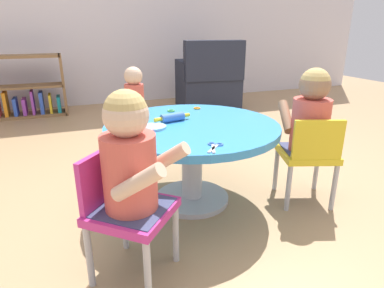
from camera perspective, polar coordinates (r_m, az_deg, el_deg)
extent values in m
plane|color=tan|center=(2.04, 0.00, -9.62)|extent=(10.00, 10.00, 0.00)
cylinder|color=silver|center=(2.04, 0.00, -9.25)|extent=(0.44, 0.44, 0.03)
cylinder|color=silver|center=(1.95, 0.00, -3.91)|extent=(0.12, 0.12, 0.44)
cylinder|color=#338CD1|center=(1.86, 0.00, 2.92)|extent=(0.98, 0.98, 0.04)
cylinder|color=#B7B7BC|center=(1.32, -7.65, -21.09)|extent=(0.03, 0.03, 0.28)
cylinder|color=#B7B7BC|center=(1.50, -2.81, -15.18)|extent=(0.03, 0.03, 0.28)
cylinder|color=#B7B7BC|center=(1.44, -17.26, -17.95)|extent=(0.03, 0.03, 0.28)
cylinder|color=#B7B7BC|center=(1.61, -11.54, -13.02)|extent=(0.03, 0.03, 0.28)
cube|color=#CC338C|center=(1.38, -10.21, -11.34)|extent=(0.42, 0.42, 0.04)
cube|color=#CC338C|center=(1.39, -15.36, -5.53)|extent=(0.20, 0.22, 0.22)
cube|color=#3F4772|center=(1.37, -10.22, -11.26)|extent=(0.38, 0.38, 0.04)
cylinder|color=#D8594C|center=(1.30, -10.66, -4.79)|extent=(0.21, 0.21, 0.30)
sphere|color=beige|center=(1.22, -11.33, 4.94)|extent=(0.17, 0.17, 0.17)
sphere|color=tan|center=(1.22, -11.37, 5.52)|extent=(0.16, 0.16, 0.16)
cylinder|color=beige|center=(1.15, -9.29, -6.57)|extent=(0.20, 0.18, 0.17)
cylinder|color=beige|center=(1.33, -4.59, -2.72)|extent=(0.20, 0.18, 0.17)
cylinder|color=#B7B7BC|center=(2.26, 20.62, -4.01)|extent=(0.03, 0.03, 0.28)
cylinder|color=#B7B7BC|center=(2.18, 14.26, -4.23)|extent=(0.03, 0.03, 0.28)
cylinder|color=#B7B7BC|center=(2.05, 23.25, -6.88)|extent=(0.03, 0.03, 0.28)
cylinder|color=#B7B7BC|center=(1.95, 16.26, -7.29)|extent=(0.03, 0.03, 0.28)
cube|color=yellow|center=(2.05, 19.08, -1.52)|extent=(0.38, 0.38, 0.04)
cube|color=yellow|center=(1.89, 20.88, 0.64)|extent=(0.26, 0.11, 0.22)
cube|color=#3F4772|center=(2.05, 19.08, -1.47)|extent=(0.34, 0.35, 0.04)
cylinder|color=#D8594C|center=(2.00, 19.62, 3.10)|extent=(0.21, 0.21, 0.30)
sphere|color=#997051|center=(1.95, 20.38, 9.49)|extent=(0.17, 0.17, 0.17)
sphere|color=tan|center=(1.95, 20.42, 9.86)|extent=(0.16, 0.16, 0.16)
cylinder|color=#997051|center=(2.12, 21.54, 4.46)|extent=(0.12, 0.22, 0.17)
cylinder|color=#997051|center=(2.04, 15.84, 4.57)|extent=(0.12, 0.22, 0.17)
cube|color=olive|center=(4.27, -21.26, 9.55)|extent=(0.03, 0.28, 0.70)
cube|color=olive|center=(4.36, -26.62, 4.45)|extent=(0.90, 0.28, 0.03)
cube|color=olive|center=(4.29, -27.30, 8.76)|extent=(0.90, 0.28, 0.02)
cube|color=olive|center=(4.26, -28.01, 13.17)|extent=(0.90, 0.28, 0.03)
cube|color=orange|center=(4.35, -29.36, 6.06)|extent=(0.04, 0.20, 0.27)
cube|color=blue|center=(4.34, -28.07, 5.74)|extent=(0.04, 0.20, 0.20)
cube|color=purple|center=(4.33, -26.84, 5.82)|extent=(0.04, 0.20, 0.18)
cube|color=purple|center=(4.32, -25.69, 6.53)|extent=(0.03, 0.20, 0.27)
cube|color=blue|center=(4.31, -24.44, 6.57)|extent=(0.04, 0.20, 0.25)
cube|color=yellow|center=(4.31, -23.17, 6.50)|extent=(0.03, 0.20, 0.22)
cube|color=teal|center=(4.31, -21.91, 6.46)|extent=(0.04, 0.20, 0.19)
cube|color=#232838|center=(4.29, 2.60, 8.85)|extent=(0.79, 0.79, 0.40)
cube|color=#232838|center=(3.96, 3.86, 14.14)|extent=(0.72, 0.25, 0.45)
cube|color=#232838|center=(4.34, 6.58, 12.87)|extent=(0.20, 0.61, 0.20)
cube|color=#232838|center=(4.18, -1.40, 12.73)|extent=(0.20, 0.61, 0.20)
cylinder|color=#33384C|center=(3.08, -9.57, 2.93)|extent=(0.14, 0.14, 0.26)
cylinder|color=#D8594C|center=(3.01, -9.85, 7.67)|extent=(0.17, 0.17, 0.26)
sphere|color=beige|center=(2.98, -10.08, 11.47)|extent=(0.16, 0.16, 0.16)
cylinder|color=#3F72CC|center=(1.90, -3.38, 4.61)|extent=(0.15, 0.08, 0.05)
cylinder|color=yellow|center=(1.94, -0.99, 5.00)|extent=(0.05, 0.03, 0.02)
cylinder|color=yellow|center=(1.86, -5.87, 4.19)|extent=(0.05, 0.03, 0.02)
cube|color=silver|center=(1.47, 3.69, -0.79)|extent=(0.05, 0.11, 0.01)
cube|color=silver|center=(1.47, 3.69, -0.79)|extent=(0.09, 0.09, 0.01)
torus|color=#3F72CC|center=(1.53, 3.40, 0.02)|extent=(0.05, 0.05, 0.01)
torus|color=#3F72CC|center=(1.52, 4.74, -0.08)|extent=(0.05, 0.05, 0.01)
cylinder|color=pink|center=(1.71, -8.15, 2.29)|extent=(0.10, 0.10, 0.02)
cylinder|color=#8CCCF2|center=(1.78, -6.65, 2.92)|extent=(0.14, 0.14, 0.01)
torus|color=orange|center=(2.20, 0.87, 6.19)|extent=(0.05, 0.05, 0.01)
torus|color=#4CB259|center=(2.13, -3.63, 5.73)|extent=(0.05, 0.05, 0.01)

